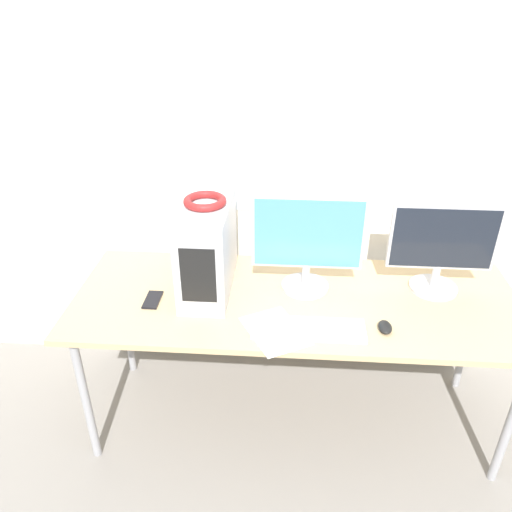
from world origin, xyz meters
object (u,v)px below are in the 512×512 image
at_px(keyboard, 308,329).
at_px(mouse, 385,327).
at_px(pc_tower, 207,248).
at_px(monitor_main, 308,240).
at_px(headphones, 205,201).
at_px(monitor_right_near, 442,246).
at_px(cell_phone, 153,300).

height_order(keyboard, mouse, mouse).
xyz_separation_m(pc_tower, monitor_main, (0.46, 0.03, 0.04)).
xyz_separation_m(headphones, keyboard, (0.47, -0.31, -0.44)).
distance_m(monitor_right_near, keyboard, 0.74).
relative_size(headphones, mouse, 2.07).
bearing_deg(monitor_main, cell_phone, -166.89).
bearing_deg(keyboard, headphones, 146.46).
distance_m(headphones, cell_phone, 0.52).
bearing_deg(monitor_main, headphones, -176.65).
relative_size(pc_tower, keyboard, 1.05).
bearing_deg(pc_tower, monitor_main, 3.45).
height_order(pc_tower, keyboard, pc_tower).
xyz_separation_m(pc_tower, keyboard, (0.47, -0.31, -0.20)).
distance_m(pc_tower, mouse, 0.87).
xyz_separation_m(headphones, mouse, (0.80, -0.28, -0.43)).
bearing_deg(cell_phone, mouse, -7.71).
bearing_deg(mouse, headphones, 160.48).
height_order(pc_tower, monitor_right_near, monitor_right_near).
bearing_deg(headphones, mouse, -19.52).
height_order(headphones, monitor_main, monitor_main).
bearing_deg(cell_phone, pc_tower, 29.38).
relative_size(pc_tower, monitor_main, 0.98).
height_order(pc_tower, cell_phone, pc_tower).
bearing_deg(pc_tower, cell_phone, -150.81).
relative_size(monitor_main, cell_phone, 3.65).
bearing_deg(keyboard, monitor_main, 91.49).
bearing_deg(monitor_right_near, headphones, -176.87).
relative_size(monitor_right_near, cell_phone, 3.45).
relative_size(mouse, cell_phone, 0.66).
relative_size(monitor_main, monitor_right_near, 1.06).
relative_size(monitor_right_near, mouse, 5.23).
height_order(monitor_main, monitor_right_near, monitor_main).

